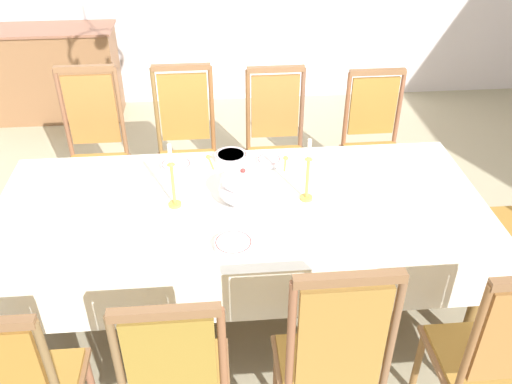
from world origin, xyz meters
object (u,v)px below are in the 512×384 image
(soup_tureen, at_px, (243,186))
(spoon_secondary, at_px, (286,160))
(chair_south_b, at_px, (177,378))
(chair_south_c, at_px, (330,363))
(chair_north_a, at_px, (95,151))
(candlestick_west, at_px, (173,182))
(bowl_near_left, at_px, (231,157))
(spoon_primary, at_px, (209,158))
(bowl_far_right, at_px, (233,245))
(dining_table, at_px, (241,213))
(chair_north_d, at_px, (374,143))
(bowl_near_right, at_px, (269,161))
(bowl_far_left, at_px, (176,165))
(chair_north_b, at_px, (186,148))
(candlestick_east, at_px, (308,176))
(chair_south_d, at_px, (492,354))
(sideboard, at_px, (45,74))
(chair_north_c, at_px, (276,146))

(soup_tureen, distance_m, spoon_secondary, 0.52)
(chair_south_b, xyz_separation_m, chair_south_c, (0.65, -0.01, 0.04))
(chair_north_a, bearing_deg, candlestick_west, 122.00)
(bowl_near_left, height_order, spoon_primary, bowl_near_left)
(soup_tureen, distance_m, bowl_far_right, 0.41)
(dining_table, height_order, candlestick_west, candlestick_west)
(chair_north_d, height_order, bowl_near_left, chair_north_d)
(bowl_near_right, bearing_deg, bowl_far_left, -179.33)
(chair_north_b, distance_m, chair_north_d, 1.37)
(chair_south_c, relative_size, bowl_far_left, 6.71)
(soup_tureen, bearing_deg, chair_north_b, 109.52)
(chair_south_c, bearing_deg, candlestick_east, 87.18)
(spoon_secondary, bearing_deg, spoon_primary, -176.10)
(chair_south_d, distance_m, sideboard, 4.68)
(chair_north_b, height_order, candlestick_west, chair_north_b)
(sideboard, bearing_deg, spoon_primary, 124.57)
(chair_north_a, distance_m, candlestick_east, 1.68)
(candlestick_west, relative_size, sideboard, 0.26)
(chair_north_c, distance_m, bowl_near_right, 0.63)
(chair_north_d, height_order, bowl_far_right, chair_north_d)
(chair_north_a, height_order, spoon_primary, chair_north_a)
(chair_south_b, xyz_separation_m, bowl_far_right, (0.27, 0.58, 0.23))
(chair_north_a, height_order, chair_south_d, chair_north_a)
(candlestick_west, bearing_deg, spoon_secondary, 32.66)
(chair_south_b, height_order, bowl_far_right, chair_south_b)
(dining_table, xyz_separation_m, soup_tureen, (0.01, 0.00, 0.18))
(dining_table, height_order, chair_south_c, chair_south_c)
(chair_north_a, relative_size, spoon_secondary, 6.59)
(soup_tureen, height_order, bowl_near_right, soup_tureen)
(chair_north_a, distance_m, chair_north_d, 2.00)
(chair_south_d, xyz_separation_m, bowl_near_right, (-0.84, 1.37, 0.21))
(chair_north_c, distance_m, soup_tureen, 1.06)
(bowl_near_left, distance_m, spoon_secondary, 0.34)
(chair_south_c, relative_size, spoon_secondary, 6.84)
(chair_south_d, bearing_deg, chair_south_c, -179.67)
(chair_north_c, relative_size, bowl_near_left, 5.60)
(candlestick_west, bearing_deg, chair_north_b, 88.35)
(chair_north_a, distance_m, bowl_far_left, 0.86)
(chair_north_b, xyz_separation_m, soup_tureen, (0.35, -0.97, 0.29))
(bowl_far_left, bearing_deg, sideboard, 120.10)
(chair_south_c, relative_size, candlestick_west, 3.18)
(bowl_far_left, bearing_deg, spoon_secondary, 2.79)
(chair_north_b, height_order, sideboard, chair_north_b)
(bowl_near_right, bearing_deg, chair_north_c, 78.39)
(spoon_primary, relative_size, spoon_secondary, 1.00)
(candlestick_west, bearing_deg, chair_north_d, 34.85)
(chair_south_c, distance_m, bowl_far_left, 1.54)
(chair_north_d, bearing_deg, candlestick_east, 55.33)
(bowl_near_right, bearing_deg, spoon_secondary, 13.69)
(chair_north_d, height_order, candlestick_east, candlestick_east)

